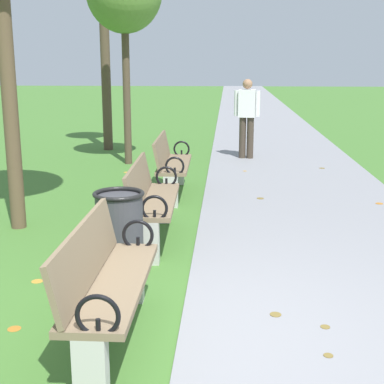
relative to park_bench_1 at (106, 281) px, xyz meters
name	(u,v)px	position (x,y,z in m)	size (l,w,h in m)	color
ground_plane	(179,336)	(0.50, 0.14, -0.49)	(80.00, 80.00, 0.00)	#42722D
paved_walkway	(257,113)	(1.97, 18.14, -0.48)	(2.93, 44.00, 0.02)	gray
park_bench_1	(106,281)	(0.00, 0.00, 0.00)	(0.48, 1.60, 0.90)	#7A664C
park_bench_2	(151,200)	(0.00, 2.38, 0.00)	(0.52, 1.61, 0.90)	#7A664C
park_bench_3	(171,164)	(0.00, 4.62, 0.00)	(0.50, 1.61, 0.90)	#7A664C
pedestrian_walking	(247,114)	(1.24, 7.87, 0.44)	(0.52, 0.27, 1.62)	#3D3328
trash_bin	(120,235)	(-0.15, 1.27, -0.06)	(0.48, 0.48, 0.84)	#38383D
scattered_leaves	(225,238)	(0.84, 2.51, -0.47)	(4.16, 7.67, 0.02)	#BC842D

